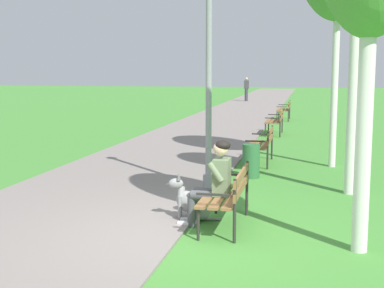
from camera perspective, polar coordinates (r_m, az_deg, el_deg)
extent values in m
plane|color=#478E38|center=(7.31, -0.19, -10.00)|extent=(120.00, 120.00, 0.00)
cube|color=gray|center=(31.07, 5.65, 3.77)|extent=(3.87, 60.00, 0.04)
cube|color=olive|center=(7.80, 1.85, -5.41)|extent=(0.14, 1.50, 0.04)
cube|color=olive|center=(7.77, 3.13, -5.46)|extent=(0.14, 1.50, 0.04)
cube|color=olive|center=(7.75, 4.41, -5.52)|extent=(0.14, 1.50, 0.04)
cube|color=olive|center=(7.70, 5.20, -4.54)|extent=(0.04, 1.50, 0.11)
cube|color=olive|center=(7.67, 5.22, -3.23)|extent=(0.04, 1.50, 0.11)
cylinder|color=#2D2B28|center=(8.52, 2.53, -5.82)|extent=(0.04, 0.04, 0.45)
cylinder|color=#2D2B28|center=(8.41, 5.77, -4.64)|extent=(0.04, 0.04, 0.85)
cube|color=#2D2B28|center=(8.40, 3.89, -3.20)|extent=(0.45, 0.04, 0.03)
cylinder|color=#2D2B28|center=(7.21, 0.64, -8.37)|extent=(0.04, 0.04, 0.45)
cylinder|color=#2D2B28|center=(7.08, 4.48, -7.03)|extent=(0.04, 0.04, 0.85)
cube|color=#2D2B28|center=(7.07, 2.24, -5.31)|extent=(0.45, 0.04, 0.03)
cube|color=olive|center=(13.01, 6.17, -0.07)|extent=(0.14, 1.50, 0.04)
cube|color=olive|center=(12.99, 6.93, -0.10)|extent=(0.14, 1.50, 0.04)
cube|color=olive|center=(12.97, 7.70, -0.12)|extent=(0.14, 1.50, 0.04)
cube|color=olive|center=(12.95, 8.18, 0.48)|extent=(0.04, 1.50, 0.11)
cube|color=olive|center=(12.93, 8.19, 1.27)|extent=(0.04, 1.50, 0.11)
cylinder|color=#2D2B28|center=(13.72, 6.36, -0.61)|extent=(0.04, 0.04, 0.45)
cylinder|color=#2D2B28|center=(13.65, 8.38, 0.16)|extent=(0.04, 0.04, 0.85)
cube|color=#2D2B28|center=(13.65, 7.22, 1.05)|extent=(0.45, 0.04, 0.03)
cylinder|color=#2D2B28|center=(12.37, 5.69, -1.54)|extent=(0.04, 0.04, 0.45)
cylinder|color=#2D2B28|center=(12.29, 7.93, -0.69)|extent=(0.04, 0.04, 0.85)
cube|color=#2D2B28|center=(12.28, 6.64, 0.30)|extent=(0.45, 0.04, 0.03)
cube|color=olive|center=(18.81, 7.95, 2.36)|extent=(0.14, 1.50, 0.04)
cube|color=olive|center=(18.80, 8.48, 2.34)|extent=(0.14, 1.50, 0.04)
cube|color=olive|center=(18.79, 9.01, 2.33)|extent=(0.14, 1.50, 0.04)
cube|color=olive|center=(18.77, 9.34, 2.74)|extent=(0.04, 1.50, 0.11)
cube|color=olive|center=(18.76, 9.35, 3.29)|extent=(0.04, 1.50, 0.11)
cylinder|color=#2D2B28|center=(19.52, 8.02, 1.89)|extent=(0.04, 0.04, 0.45)
cylinder|color=#2D2B28|center=(19.47, 9.44, 2.44)|extent=(0.04, 0.04, 0.85)
cube|color=#2D2B28|center=(19.47, 8.63, 3.06)|extent=(0.45, 0.04, 0.03)
cylinder|color=#2D2B28|center=(18.15, 7.69, 1.45)|extent=(0.04, 0.04, 0.45)
cylinder|color=#2D2B28|center=(18.10, 9.21, 2.03)|extent=(0.04, 0.04, 0.85)
cube|color=#2D2B28|center=(18.10, 8.34, 2.70)|extent=(0.45, 0.04, 0.03)
cube|color=olive|center=(24.19, 9.06, 3.56)|extent=(0.14, 1.50, 0.04)
cube|color=olive|center=(24.18, 9.47, 3.54)|extent=(0.14, 1.50, 0.04)
cube|color=olive|center=(24.17, 9.89, 3.53)|extent=(0.14, 1.50, 0.04)
cube|color=olive|center=(24.16, 10.15, 3.86)|extent=(0.04, 1.50, 0.11)
cube|color=olive|center=(24.15, 10.16, 4.28)|extent=(0.04, 1.50, 0.11)
cylinder|color=#2D2B28|center=(24.90, 9.08, 3.16)|extent=(0.04, 0.04, 0.45)
cylinder|color=#2D2B28|center=(24.86, 10.20, 3.59)|extent=(0.04, 0.04, 0.85)
cube|color=#2D2B28|center=(24.86, 9.56, 4.07)|extent=(0.45, 0.04, 0.03)
cylinder|color=#2D2B28|center=(23.52, 8.89, 2.89)|extent=(0.04, 0.04, 0.45)
cylinder|color=#2D2B28|center=(23.48, 10.07, 3.34)|extent=(0.04, 0.04, 0.85)
cube|color=#2D2B28|center=(23.48, 9.40, 3.86)|extent=(0.45, 0.04, 0.03)
cylinder|color=#4C4C51|center=(7.89, 1.73, -5.10)|extent=(0.42, 0.14, 0.14)
cylinder|color=#4C4C51|center=(7.99, 0.23, -6.67)|extent=(0.11, 0.11, 0.47)
cube|color=silver|center=(8.06, -0.33, -8.02)|extent=(0.24, 0.09, 0.07)
cylinder|color=#4C4C51|center=(7.70, 1.45, -5.43)|extent=(0.42, 0.14, 0.14)
cylinder|color=#4C4C51|center=(7.80, -0.08, -7.03)|extent=(0.11, 0.11, 0.47)
cube|color=silver|center=(7.87, -0.65, -8.41)|extent=(0.24, 0.09, 0.07)
cube|color=#6B7F5B|center=(7.71, 3.14, -3.45)|extent=(0.22, 0.36, 0.52)
cylinder|color=#6B7F5B|center=(7.89, 2.94, -2.44)|extent=(0.25, 0.09, 0.30)
cylinder|color=#6B7F5B|center=(7.51, 2.45, -2.98)|extent=(0.25, 0.09, 0.30)
sphere|color=beige|center=(7.64, 3.01, -0.50)|extent=(0.21, 0.21, 0.21)
ellipsoid|color=black|center=(7.63, 3.24, -0.14)|extent=(0.22, 0.23, 0.14)
ellipsoid|color=gray|center=(8.14, 0.72, -6.93)|extent=(0.41, 0.34, 0.32)
ellipsoid|color=gray|center=(8.12, -0.35, -6.07)|extent=(0.53, 0.31, 0.48)
ellipsoid|color=#595959|center=(8.11, 0.01, -5.82)|extent=(0.38, 0.25, 0.27)
cylinder|color=gray|center=(8.20, -1.25, -6.61)|extent=(0.06, 0.06, 0.38)
cylinder|color=gray|center=(8.09, -1.29, -6.82)|extent=(0.06, 0.06, 0.38)
cylinder|color=gray|center=(8.09, -1.13, -5.07)|extent=(0.14, 0.18, 0.19)
ellipsoid|color=gray|center=(8.06, -1.70, -4.17)|extent=(0.24, 0.18, 0.16)
cone|color=#595959|center=(8.07, -2.41, -4.23)|extent=(0.11, 0.11, 0.09)
cone|color=#595959|center=(8.09, -1.40, -3.41)|extent=(0.06, 0.06, 0.09)
cone|color=#595959|center=(8.00, -1.44, -3.54)|extent=(0.06, 0.06, 0.09)
cylinder|color=gray|center=(8.18, 2.13, -7.85)|extent=(0.28, 0.10, 0.04)
cylinder|color=gray|center=(10.08, 1.72, -4.09)|extent=(0.20, 0.20, 0.30)
cylinder|color=gray|center=(9.86, 1.77, 7.02)|extent=(0.11, 0.11, 4.19)
cylinder|color=silver|center=(6.86, 17.61, 2.23)|extent=(0.20, 0.20, 3.22)
cylinder|color=silver|center=(10.05, 16.52, 5.27)|extent=(0.19, 0.19, 3.68)
cylinder|color=silver|center=(12.79, 14.72, 6.36)|extent=(0.16, 0.16, 3.91)
cylinder|color=#2D6638|center=(11.31, 6.20, -1.78)|extent=(0.36, 0.36, 0.70)
cylinder|color=#383842|center=(37.47, 5.71, 5.11)|extent=(0.22, 0.22, 0.88)
cube|color=#3F3F42|center=(37.44, 5.72, 6.21)|extent=(0.32, 0.20, 0.56)
sphere|color=tan|center=(37.43, 5.73, 6.81)|extent=(0.20, 0.20, 0.20)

